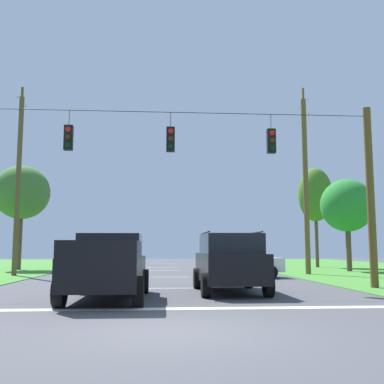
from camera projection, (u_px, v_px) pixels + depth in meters
name	position (u px, v px, depth m)	size (l,w,h in m)	color
ground_plane	(174.00, 331.00, 8.43)	(120.00, 120.00, 0.00)	#47474C
stop_bar_stripe	(170.00, 309.00, 11.52)	(12.68, 0.45, 0.01)	white
lane_dash_0	(167.00, 288.00, 17.46)	(0.15, 2.50, 0.01)	white
lane_dash_1	(165.00, 277.00, 24.33)	(0.15, 2.50, 0.01)	white
lane_dash_2	(163.00, 270.00, 31.83)	(0.15, 2.50, 0.01)	white
lane_dash_3	(163.00, 267.00, 36.54)	(0.15, 2.50, 0.01)	white
lane_dash_4	(162.00, 263.00, 46.32)	(0.15, 2.50, 0.01)	white
overhead_signal_span	(170.00, 185.00, 17.35)	(15.81, 0.31, 7.03)	brown
pickup_truck	(108.00, 266.00, 13.78)	(2.32, 5.42, 1.95)	black
suv_black	(229.00, 261.00, 15.90)	(2.21, 4.80, 2.05)	black
distant_car_crossing_white	(239.00, 262.00, 23.79)	(4.38, 2.19, 1.52)	silver
utility_pole_mid_right	(306.00, 180.00, 27.22)	(0.31, 1.93, 11.13)	brown
utility_pole_near_left	(18.00, 181.00, 25.90)	(0.27, 1.65, 10.72)	brown
tree_roadside_right	(315.00, 195.00, 37.01)	(2.70, 2.70, 7.95)	brown
tree_roadside_far_right	(347.00, 206.00, 30.54)	(3.45, 3.45, 6.08)	brown
tree_roadside_left	(22.00, 193.00, 32.83)	(3.93, 3.93, 7.37)	brown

